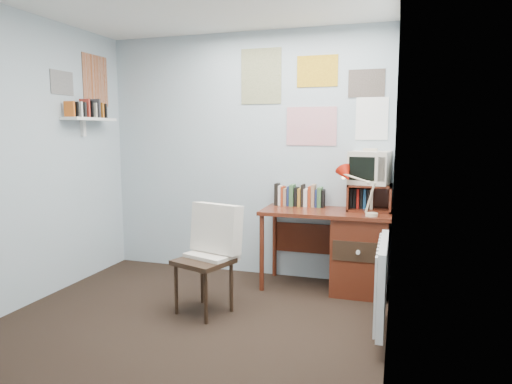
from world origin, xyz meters
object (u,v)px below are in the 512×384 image
(tv_riser, at_px, (369,197))
(wall_shelf, at_px, (89,119))
(desk_chair, at_px, (203,262))
(desk_lamp, at_px, (372,194))
(radiator, at_px, (383,282))
(desk, at_px, (354,249))
(crt_tv, at_px, (370,166))

(tv_riser, distance_m, wall_shelf, 2.83)
(desk_chair, bearing_deg, desk_lamp, 48.38)
(radiator, xyz_separation_m, wall_shelf, (-2.86, 0.55, 1.20))
(desk, height_order, wall_shelf, wall_shelf)
(desk, relative_size, wall_shelf, 1.94)
(desk_chair, height_order, tv_riser, tv_riser)
(tv_riser, height_order, radiator, tv_riser)
(desk_chair, relative_size, crt_tv, 2.48)
(desk_chair, xyz_separation_m, desk_lamp, (1.29, 0.72, 0.52))
(radiator, height_order, wall_shelf, wall_shelf)
(desk, bearing_deg, tv_riser, 42.96)
(crt_tv, bearing_deg, tv_riser, -63.84)
(crt_tv, relative_size, radiator, 0.44)
(desk_lamp, relative_size, radiator, 0.48)
(desk_lamp, xyz_separation_m, radiator, (0.13, -0.75, -0.53))
(desk, relative_size, crt_tv, 3.40)
(desk, distance_m, wall_shelf, 2.87)
(desk, bearing_deg, desk_chair, -141.53)
(desk_chair, height_order, radiator, desk_chair)
(tv_riser, bearing_deg, desk, -137.04)
(tv_riser, distance_m, crt_tv, 0.29)
(desk, height_order, desk_chair, desk_chair)
(tv_riser, bearing_deg, wall_shelf, -169.68)
(desk_chair, relative_size, tv_riser, 2.19)
(crt_tv, distance_m, radiator, 1.31)
(crt_tv, xyz_separation_m, radiator, (0.18, -1.06, -0.76))
(desk, xyz_separation_m, wall_shelf, (-2.57, -0.38, 1.21))
(radiator, bearing_deg, tv_riser, 99.28)
(desk, bearing_deg, radiator, -72.76)
(desk_chair, bearing_deg, desk, 57.66)
(desk, relative_size, desk_chair, 1.37)
(tv_riser, distance_m, radiator, 1.15)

